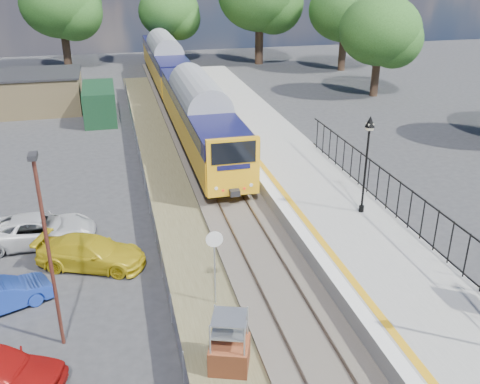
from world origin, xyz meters
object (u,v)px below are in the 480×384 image
object	(u,v)px
carpark_lamp	(47,242)
car_yellow	(91,253)
victorian_lamp_north	(368,142)
car_white	(39,230)
car_blue	(1,296)
train	(178,80)
brick_plinth	(229,343)
speed_sign	(215,255)

from	to	relation	value
carpark_lamp	car_yellow	bearing A→B (deg)	79.28
victorian_lamp_north	car_white	distance (m)	15.10
carpark_lamp	car_blue	xyz separation A→B (m)	(-2.23, 2.48, -3.26)
car_blue	car_yellow	world-z (taller)	car_yellow
train	carpark_lamp	world-z (taller)	carpark_lamp
car_blue	car_yellow	bearing A→B (deg)	-77.04
carpark_lamp	brick_plinth	bearing A→B (deg)	-25.25
brick_plinth	car_blue	size ratio (longest dim) A/B	0.55
victorian_lamp_north	brick_plinth	world-z (taller)	victorian_lamp_north
speed_sign	car_yellow	xyz separation A→B (m)	(-4.45, 3.82, -1.46)
victorian_lamp_north	carpark_lamp	size ratio (longest dim) A/B	0.69
carpark_lamp	car_white	bearing A→B (deg)	100.54
victorian_lamp_north	car_yellow	xyz separation A→B (m)	(-12.25, -0.47, -3.65)
victorian_lamp_north	car_white	size ratio (longest dim) A/B	0.95
train	carpark_lamp	bearing A→B (deg)	-105.05
brick_plinth	car_white	size ratio (longest dim) A/B	0.40
carpark_lamp	car_white	xyz separation A→B (m)	(-1.36, 7.31, -3.16)
car_white	car_yellow	bearing A→B (deg)	-136.39
victorian_lamp_north	carpark_lamp	xyz separation A→B (m)	(-13.15, -5.22, -0.46)
victorian_lamp_north	brick_plinth	xyz separation A→B (m)	(-8.02, -7.65, -3.36)
car_yellow	car_blue	bearing A→B (deg)	147.92
victorian_lamp_north	train	world-z (taller)	victorian_lamp_north
car_yellow	carpark_lamp	bearing A→B (deg)	-168.83
carpark_lamp	car_yellow	xyz separation A→B (m)	(0.90, 4.75, -3.19)
victorian_lamp_north	car_yellow	bearing A→B (deg)	-177.80
victorian_lamp_north	speed_sign	size ratio (longest dim) A/B	1.50
speed_sign	carpark_lamp	world-z (taller)	carpark_lamp
train	car_yellow	bearing A→B (deg)	-105.87
carpark_lamp	car_yellow	distance (m)	5.80
train	car_white	distance (m)	23.83
train	brick_plinth	world-z (taller)	train
brick_plinth	speed_sign	bearing A→B (deg)	86.23
speed_sign	carpark_lamp	distance (m)	5.70
speed_sign	car_blue	distance (m)	7.89
victorian_lamp_north	train	distance (m)	24.65
car_blue	speed_sign	bearing A→B (deg)	-124.57
brick_plinth	car_blue	world-z (taller)	brick_plinth
carpark_lamp	car_white	distance (m)	8.08
train	brick_plinth	size ratio (longest dim) A/B	20.95
brick_plinth	speed_sign	size ratio (longest dim) A/B	0.64
brick_plinth	car_white	xyz separation A→B (m)	(-6.49, 9.73, -0.26)
speed_sign	car_blue	xyz separation A→B (m)	(-7.59, 1.54, -1.53)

